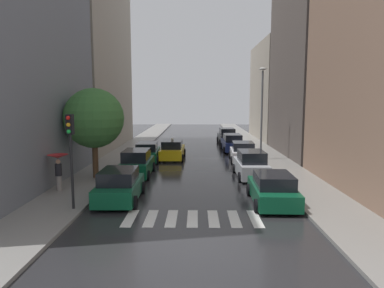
% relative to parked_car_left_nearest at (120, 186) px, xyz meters
% --- Properties ---
extents(ground_plane, '(28.00, 72.00, 0.04)m').
position_rel_parked_car_left_nearest_xyz_m(ground_plane, '(3.71, 18.51, -0.79)').
color(ground_plane, '#27272A').
extents(sidewalk_left, '(3.00, 72.00, 0.15)m').
position_rel_parked_car_left_nearest_xyz_m(sidewalk_left, '(-2.79, 18.51, -0.70)').
color(sidewalk_left, gray).
rests_on(sidewalk_left, ground).
extents(sidewalk_right, '(3.00, 72.00, 0.15)m').
position_rel_parked_car_left_nearest_xyz_m(sidewalk_right, '(10.21, 18.51, -0.70)').
color(sidewalk_right, gray).
rests_on(sidewalk_right, ground).
extents(crosswalk_stripes, '(5.85, 2.20, 0.01)m').
position_rel_parked_car_left_nearest_xyz_m(crosswalk_stripes, '(3.71, -2.60, -0.77)').
color(crosswalk_stripes, silver).
rests_on(crosswalk_stripes, ground).
extents(building_left_mid, '(6.00, 16.29, 25.21)m').
position_rel_parked_car_left_nearest_xyz_m(building_left_mid, '(-7.29, 19.27, 11.83)').
color(building_left_mid, '#9E9384').
rests_on(building_left_mid, ground).
extents(building_right_mid, '(6.00, 12.15, 20.74)m').
position_rel_parked_car_left_nearest_xyz_m(building_right_mid, '(14.71, 14.81, 9.60)').
color(building_right_mid, '#564C47').
rests_on(building_right_mid, ground).
extents(building_right_far, '(6.00, 13.23, 12.14)m').
position_rel_parked_car_left_nearest_xyz_m(building_right_far, '(14.71, 27.92, 5.30)').
color(building_right_far, '#9E9384').
rests_on(building_right_far, ground).
extents(parked_car_left_nearest, '(2.19, 4.25, 1.65)m').
position_rel_parked_car_left_nearest_xyz_m(parked_car_left_nearest, '(0.00, 0.00, 0.00)').
color(parked_car_left_nearest, '#0C4C2D').
rests_on(parked_car_left_nearest, ground).
extents(parked_car_left_second, '(2.06, 4.40, 1.78)m').
position_rel_parked_car_left_nearest_xyz_m(parked_car_left_second, '(-0.12, 5.87, 0.05)').
color(parked_car_left_second, '#0C4C2D').
rests_on(parked_car_left_second, ground).
extents(parked_car_left_third, '(2.14, 4.45, 1.58)m').
position_rel_parked_car_left_nearest_xyz_m(parked_car_left_third, '(-0.19, 11.40, -0.03)').
color(parked_car_left_third, '#0C4C2D').
rests_on(parked_car_left_third, ground).
extents(parked_car_right_nearest, '(2.23, 4.35, 1.54)m').
position_rel_parked_car_left_nearest_xyz_m(parked_car_right_nearest, '(7.62, -0.43, -0.04)').
color(parked_car_right_nearest, '#0C4C2D').
rests_on(parked_car_right_nearest, ground).
extents(parked_car_right_second, '(2.08, 4.27, 1.79)m').
position_rel_parked_car_left_nearest_xyz_m(parked_car_right_second, '(7.46, 5.42, 0.06)').
color(parked_car_right_second, '#B2B7BF').
rests_on(parked_car_right_second, ground).
extents(parked_car_right_third, '(2.23, 4.08, 1.64)m').
position_rel_parked_car_left_nearest_xyz_m(parked_car_right_third, '(7.70, 11.36, -0.00)').
color(parked_car_right_third, silver).
rests_on(parked_car_right_third, ground).
extents(parked_car_right_fourth, '(2.13, 4.61, 1.71)m').
position_rel_parked_car_left_nearest_xyz_m(parked_car_right_fourth, '(7.43, 17.23, 0.03)').
color(parked_car_right_fourth, navy).
rests_on(parked_car_right_fourth, ground).
extents(parked_car_right_fifth, '(2.17, 4.34, 1.80)m').
position_rel_parked_car_left_nearest_xyz_m(parked_car_right_fifth, '(7.43, 23.25, 0.06)').
color(parked_car_right_fifth, '#474C51').
rests_on(parked_car_right_fifth, ground).
extents(taxi_midroad, '(2.15, 4.64, 1.81)m').
position_rel_parked_car_left_nearest_xyz_m(taxi_midroad, '(1.81, 12.64, -0.01)').
color(taxi_midroad, yellow).
rests_on(taxi_midroad, ground).
extents(pedestrian_foreground, '(1.09, 1.09, 1.99)m').
position_rel_parked_car_left_nearest_xyz_m(pedestrian_foreground, '(-3.65, 1.45, 0.86)').
color(pedestrian_foreground, gray).
rests_on(pedestrian_foreground, sidewalk_left).
extents(street_tree_left, '(3.75, 3.75, 5.66)m').
position_rel_parked_car_left_nearest_xyz_m(street_tree_left, '(-2.56, 4.70, 3.15)').
color(street_tree_left, '#513823').
rests_on(street_tree_left, sidewalk_left).
extents(traffic_light_left_corner, '(0.30, 0.42, 4.30)m').
position_rel_parked_car_left_nearest_xyz_m(traffic_light_left_corner, '(-1.74, -1.77, 2.51)').
color(traffic_light_left_corner, black).
rests_on(traffic_light_left_corner, sidewalk_left).
extents(lamp_post_right, '(0.60, 0.28, 7.53)m').
position_rel_parked_car_left_nearest_xyz_m(lamp_post_right, '(9.26, 11.74, 3.68)').
color(lamp_post_right, '#595B60').
rests_on(lamp_post_right, sidewalk_right).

